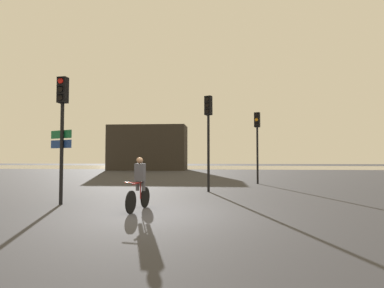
{
  "coord_description": "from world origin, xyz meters",
  "views": [
    {
      "loc": [
        1.56,
        -8.34,
        1.63
      ],
      "look_at": [
        0.5,
        5.0,
        2.2
      ],
      "focal_mm": 28.0,
      "sensor_mm": 36.0,
      "label": 1
    }
  ],
  "objects_px": {
    "traffic_light_far_right": "(257,134)",
    "cyclist": "(139,183)",
    "direction_sign_post": "(61,152)",
    "traffic_light_center": "(208,125)",
    "traffic_light_near_left": "(62,115)",
    "distant_building": "(148,148)"
  },
  "relations": [
    {
      "from": "traffic_light_center",
      "to": "traffic_light_near_left",
      "type": "xyz_separation_m",
      "value": [
        -4.93,
        -4.14,
        -0.07
      ]
    },
    {
      "from": "direction_sign_post",
      "to": "cyclist",
      "type": "distance_m",
      "value": 3.33
    },
    {
      "from": "distant_building",
      "to": "direction_sign_post",
      "type": "height_order",
      "value": "distant_building"
    },
    {
      "from": "traffic_light_near_left",
      "to": "traffic_light_center",
      "type": "bearing_deg",
      "value": -132.45
    },
    {
      "from": "distant_building",
      "to": "direction_sign_post",
      "type": "bearing_deg",
      "value": -83.62
    },
    {
      "from": "distant_building",
      "to": "traffic_light_far_right",
      "type": "height_order",
      "value": "distant_building"
    },
    {
      "from": "cyclist",
      "to": "direction_sign_post",
      "type": "bearing_deg",
      "value": -8.56
    },
    {
      "from": "cyclist",
      "to": "traffic_light_near_left",
      "type": "bearing_deg",
      "value": -6.3
    },
    {
      "from": "traffic_light_center",
      "to": "direction_sign_post",
      "type": "bearing_deg",
      "value": 63.26
    },
    {
      "from": "distant_building",
      "to": "traffic_light_near_left",
      "type": "distance_m",
      "value": 26.62
    },
    {
      "from": "distant_building",
      "to": "direction_sign_post",
      "type": "relative_size",
      "value": 3.6
    },
    {
      "from": "cyclist",
      "to": "distant_building",
      "type": "bearing_deg",
      "value": -68.34
    },
    {
      "from": "distant_building",
      "to": "traffic_light_center",
      "type": "distance_m",
      "value": 23.68
    },
    {
      "from": "distant_building",
      "to": "direction_sign_post",
      "type": "distance_m",
      "value": 26.47
    },
    {
      "from": "traffic_light_far_right",
      "to": "cyclist",
      "type": "relative_size",
      "value": 2.55
    },
    {
      "from": "direction_sign_post",
      "to": "traffic_light_center",
      "type": "bearing_deg",
      "value": -114.77
    },
    {
      "from": "traffic_light_far_right",
      "to": "traffic_light_near_left",
      "type": "relative_size",
      "value": 0.98
    },
    {
      "from": "traffic_light_far_right",
      "to": "direction_sign_post",
      "type": "relative_size",
      "value": 1.66
    },
    {
      "from": "traffic_light_center",
      "to": "direction_sign_post",
      "type": "relative_size",
      "value": 1.73
    },
    {
      "from": "traffic_light_far_right",
      "to": "cyclist",
      "type": "bearing_deg",
      "value": 86.86
    },
    {
      "from": "distant_building",
      "to": "direction_sign_post",
      "type": "xyz_separation_m",
      "value": [
        2.94,
        -26.29,
        -0.93
      ]
    },
    {
      "from": "distant_building",
      "to": "cyclist",
      "type": "distance_m",
      "value": 27.98
    }
  ]
}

